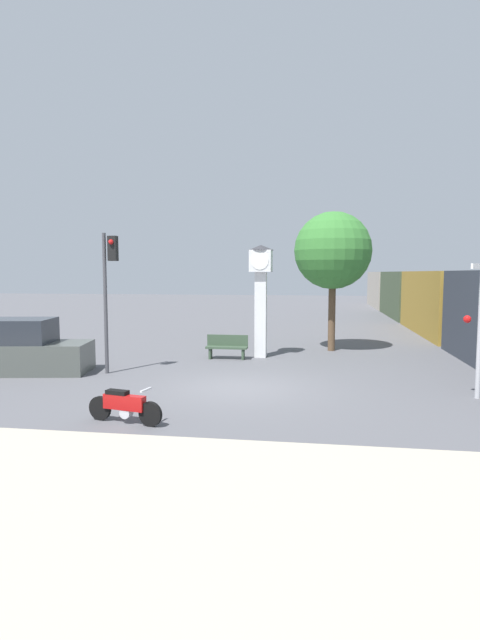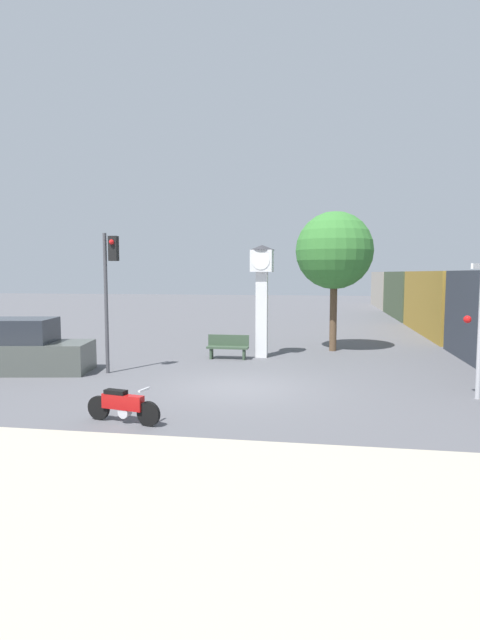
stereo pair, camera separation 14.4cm
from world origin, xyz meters
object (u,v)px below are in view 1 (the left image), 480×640
traffic_light (109,278)px  street_tree (333,251)px  bench (227,346)px  parked_car (23,350)px  freight_train (423,298)px  motorcycle (124,406)px  clock_tower (261,283)px

traffic_light → street_tree: 9.55m
traffic_light → street_tree: bearing=39.4°
bench → parked_car: bearing=-149.8°
freight_train → bench: (-10.23, -15.06, -1.21)m
bench → motorcycle: bearing=-95.3°
clock_tower → bench: bearing=-153.7°
bench → clock_tower: bearing=26.3°
motorcycle → clock_tower: size_ratio=0.42×
motorcycle → traffic_light: size_ratio=0.40×
street_tree → bench: 6.12m
motorcycle → street_tree: bearing=79.2°
freight_train → parked_car: bearing=-131.4°
motorcycle → bench: size_ratio=1.14×
street_tree → clock_tower: bearing=-143.7°
clock_tower → street_tree: size_ratio=0.75×
freight_train → parked_car: size_ratio=9.56×
freight_train → traffic_light: traffic_light is taller
motorcycle → parked_car: (-5.46, 4.86, 0.36)m
clock_tower → traffic_light: size_ratio=0.95×
clock_tower → parked_car: clock_tower is taller
freight_train → street_tree: 14.08m
freight_train → street_tree: street_tree is taller
motorcycle → traffic_light: (-2.51, 5.15, 2.75)m
street_tree → parked_car: (-10.29, -6.31, -3.47)m
street_tree → parked_car: bearing=-148.5°
clock_tower → traffic_light: bearing=-138.9°
street_tree → bench: bearing=-146.5°
motorcycle → bench: (0.78, 8.50, 0.10)m
clock_tower → street_tree: (2.81, 2.06, 1.32)m
traffic_light → parked_car: (-2.95, -0.29, -2.39)m
parked_car → traffic_light: bearing=-4.0°
motorcycle → clock_tower: bearing=90.1°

